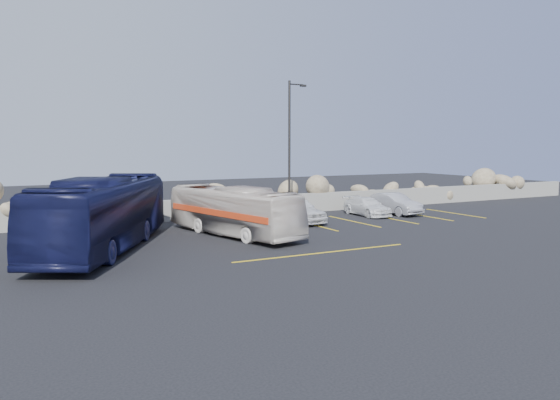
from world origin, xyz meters
name	(u,v)px	position (x,y,z in m)	size (l,w,h in m)	color
ground	(346,251)	(0.00, 0.00, 0.00)	(90.00, 90.00, 0.00)	black
seawall	(233,207)	(0.00, 12.00, 0.60)	(60.00, 0.40, 1.20)	gray
riprap_pile	(226,194)	(0.00, 13.20, 1.30)	(54.00, 2.80, 2.60)	#8D7A5C
parking_lines	(359,226)	(4.64, 5.57, 0.01)	(18.16, 9.36, 0.01)	gold
lamppost	(290,146)	(2.56, 9.50, 4.30)	(1.14, 0.18, 8.00)	#2A2826
vintage_bus	(233,211)	(-2.57, 5.89, 1.18)	(1.99, 8.49, 2.36)	silver
tour_coach	(104,214)	(-8.74, 4.96, 1.52)	(2.56, 10.95, 3.05)	#0F1235
car_a	(297,210)	(2.24, 8.14, 0.72)	(1.70, 4.23, 1.44)	white
car_b	(393,204)	(9.44, 8.55, 0.65)	(1.39, 3.98, 1.31)	#ABAAAF
car_c	(367,207)	(7.58, 8.78, 0.55)	(1.54, 3.79, 1.10)	white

